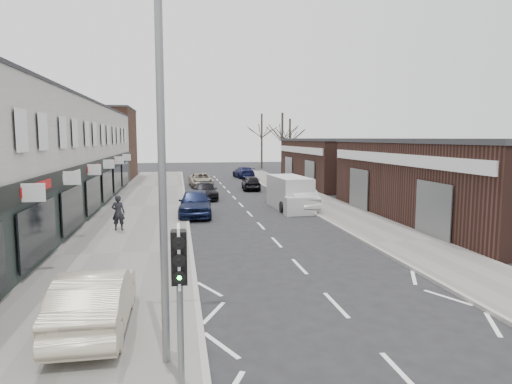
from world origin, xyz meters
name	(u,v)px	position (x,y,z in m)	size (l,w,h in m)	color
ground	(364,334)	(0.00, 0.00, 0.00)	(160.00, 160.00, 0.00)	black
pavement_left	(144,206)	(-6.75, 22.00, 0.06)	(5.50, 64.00, 0.12)	slate
pavement_right	(318,202)	(5.75, 22.00, 0.06)	(3.50, 64.00, 0.12)	slate
shop_terrace_left	(25,158)	(-13.50, 19.50, 3.55)	(8.00, 41.00, 7.10)	beige
brick_block_far	(97,145)	(-13.50, 45.00, 4.00)	(8.00, 10.00, 8.00)	#4C2D20
right_unit_near	(471,181)	(12.50, 14.00, 2.25)	(10.00, 18.00, 4.50)	#371E19
right_unit_far	(347,163)	(12.50, 34.00, 2.25)	(10.00, 16.00, 4.50)	#371E19
tree_far_a	(282,175)	(9.00, 48.00, 0.00)	(3.60, 3.60, 8.00)	#382D26
tree_far_b	(290,171)	(11.50, 54.00, 0.00)	(3.60, 3.60, 7.50)	#382D26
tree_far_c	(262,169)	(8.50, 60.00, 0.00)	(3.60, 3.60, 8.50)	#382D26
traffic_light	(179,270)	(-4.40, -2.02, 2.41)	(0.28, 0.60, 3.10)	slate
street_lamp	(170,145)	(-4.53, -0.80, 4.62)	(2.23, 0.22, 8.00)	slate
warning_sign	(162,192)	(-5.16, 12.00, 2.20)	(0.12, 0.80, 2.70)	slate
white_van	(290,194)	(3.02, 19.62, 1.03)	(2.24, 5.70, 2.18)	silver
sedan_on_pavement	(95,300)	(-6.44, 1.15, 0.86)	(1.56, 4.48, 1.47)	#C3B69C
pedestrian	(118,213)	(-7.40, 13.49, 1.02)	(0.65, 0.43, 1.79)	black
parked_car_left_a	(195,203)	(-3.40, 17.77, 0.82)	(1.95, 4.84, 1.65)	#121939
parked_car_left_b	(205,191)	(-2.33, 25.54, 0.64)	(1.80, 4.43, 1.29)	black
parked_car_left_c	(201,180)	(-2.20, 34.94, 0.65)	(2.16, 4.69, 1.30)	#9E927E
parked_car_right_a	(299,199)	(3.50, 18.97, 0.77)	(1.63, 4.67, 1.54)	silver
parked_car_right_b	(251,183)	(2.20, 31.17, 0.67)	(1.59, 3.96, 1.35)	black
parked_car_right_c	(244,172)	(3.35, 44.04, 0.68)	(1.90, 4.68, 1.36)	#13163C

